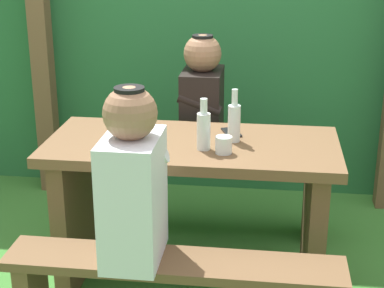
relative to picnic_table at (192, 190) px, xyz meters
The scene contains 12 objects.
ground_plane 0.52m from the picnic_table, ahead, with size 12.00×12.00×0.00m, color #3C7D30.
hedge_backdrop 1.78m from the picnic_table, 90.00° to the left, with size 6.40×0.87×2.22m, color #276B38.
pergola_post_left 1.64m from the picnic_table, 136.21° to the left, with size 0.12×0.12×1.94m, color brown.
picnic_table is the anchor object (origin of this frame).
bench_near 0.61m from the picnic_table, 90.00° to the right, with size 1.40×0.24×0.47m.
bench_far 0.61m from the picnic_table, 90.00° to the left, with size 1.40×0.24×0.47m.
person_white_shirt 0.66m from the picnic_table, 105.33° to the right, with size 0.25×0.35×0.72m.
person_black_coat 0.65m from the picnic_table, 91.74° to the left, with size 0.25×0.35×0.72m.
drinking_glass 0.36m from the picnic_table, 40.07° to the right, with size 0.08×0.08×0.08m, color silver.
bottle_left 0.40m from the picnic_table, ahead, with size 0.06×0.06×0.26m.
bottle_right 0.37m from the picnic_table, 55.58° to the right, with size 0.06×0.06×0.24m.
cell_phone 0.35m from the picnic_table, 39.53° to the left, with size 0.07×0.14×0.01m, color black.
Camera 1 is at (0.36, -2.77, 1.76)m, focal length 57.97 mm.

